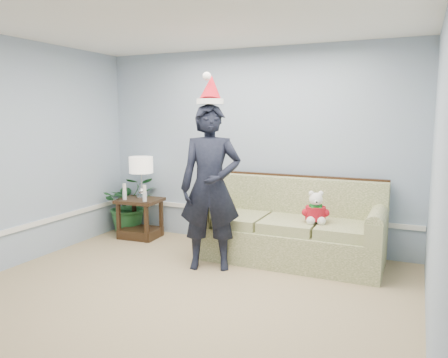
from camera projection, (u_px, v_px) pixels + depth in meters
room_shell at (151, 168)px, 3.77m from camera, size 4.54×5.04×2.74m
wainscot_trim at (126, 225)px, 5.44m from camera, size 4.49×4.99×0.06m
sofa at (293, 231)px, 5.46m from camera, size 2.19×0.94×1.03m
side_table at (140, 222)px, 6.46m from camera, size 0.64×0.55×0.58m
table_lamp at (141, 167)px, 6.39m from camera, size 0.35×0.35×0.62m
candle_pair at (134, 193)px, 6.27m from camera, size 0.41×0.06×0.24m
houseplant at (130, 204)px, 6.74m from camera, size 1.04×1.04×0.88m
man at (210, 187)px, 5.08m from camera, size 0.83×0.69×1.93m
santa_hat at (211, 90)px, 4.93m from camera, size 0.38×0.41×0.36m
teddy_bear at (315, 211)px, 5.14m from camera, size 0.30×0.30×0.39m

